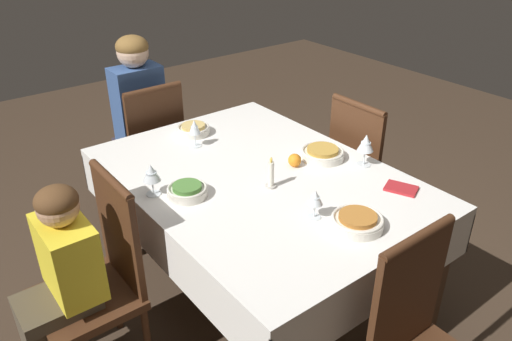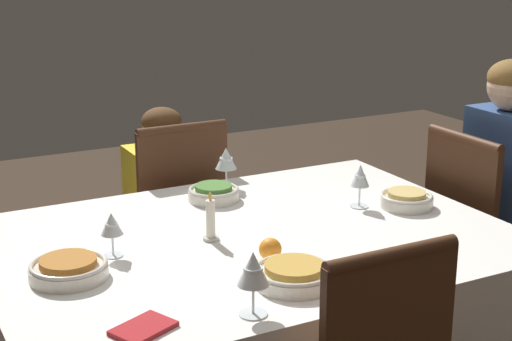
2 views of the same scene
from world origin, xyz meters
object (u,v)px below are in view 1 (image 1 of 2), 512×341
(chair_west, at_px, (151,149))
(chair_south, at_px, (100,275))
(napkin_red_folded, at_px, (401,188))
(bowl_north, at_px, (323,153))
(bowl_west, at_px, (193,129))
(wine_glass_east, at_px, (315,198))
(orange_fruit, at_px, (295,160))
(chair_north, at_px, (364,169))
(wine_glass_west, at_px, (194,128))
(person_child_yellow, at_px, (59,286))
(wine_glass_north, at_px, (366,144))
(wine_glass_south, at_px, (151,174))
(candle_centerpiece, at_px, (271,176))
(bowl_south, at_px, (187,190))
(bowl_east, at_px, (357,221))
(person_adult_denim, at_px, (137,116))
(dining_table, at_px, (259,189))

(chair_west, relative_size, chair_south, 1.00)
(napkin_red_folded, bearing_deg, bowl_north, -171.88)
(bowl_west, bearing_deg, wine_glass_east, -2.44)
(chair_south, distance_m, orange_fruit, 1.04)
(chair_north, height_order, wine_glass_west, chair_north)
(chair_south, relative_size, person_child_yellow, 0.98)
(wine_glass_north, bearing_deg, orange_fruit, -125.55)
(wine_glass_east, bearing_deg, bowl_north, 132.15)
(chair_south, xyz_separation_m, wine_glass_south, (-0.08, 0.32, 0.35))
(wine_glass_north, height_order, wine_glass_east, wine_glass_north)
(wine_glass_north, distance_m, napkin_red_folded, 0.29)
(napkin_red_folded, bearing_deg, wine_glass_south, -125.50)
(chair_west, height_order, wine_glass_north, chair_west)
(bowl_north, relative_size, orange_fruit, 3.36)
(wine_glass_south, height_order, candle_centerpiece, candle_centerpiece)
(bowl_south, relative_size, bowl_east, 0.84)
(chair_north, bearing_deg, candle_centerpiece, 99.21)
(wine_glass_south, height_order, orange_fruit, wine_glass_south)
(wine_glass_west, distance_m, napkin_red_folded, 1.09)
(person_adult_denim, xyz_separation_m, candle_centerpiece, (1.30, 0.05, 0.12))
(chair_west, distance_m, person_child_yellow, 1.31)
(wine_glass_west, bearing_deg, wine_glass_north, 38.30)
(bowl_south, height_order, wine_glass_north, wine_glass_north)
(person_child_yellow, bearing_deg, person_adult_denim, 140.98)
(person_adult_denim, height_order, candle_centerpiece, person_adult_denim)
(bowl_west, distance_m, bowl_east, 1.18)
(bowl_west, distance_m, bowl_south, 0.67)
(chair_west, relative_size, wine_glass_east, 7.20)
(bowl_north, bearing_deg, person_child_yellow, -95.12)
(wine_glass_north, bearing_deg, bowl_east, -51.08)
(person_adult_denim, distance_m, person_child_yellow, 1.44)
(chair_south, distance_m, person_child_yellow, 0.17)
(bowl_south, height_order, orange_fruit, orange_fruit)
(wine_glass_west, xyz_separation_m, wine_glass_south, (0.31, -0.41, 0.00))
(chair_south, height_order, napkin_red_folded, chair_south)
(chair_west, distance_m, bowl_north, 1.19)
(bowl_north, bearing_deg, chair_west, -157.84)
(chair_north, xyz_separation_m, person_child_yellow, (-0.05, -1.77, 0.03))
(bowl_west, xyz_separation_m, orange_fruit, (0.64, 0.19, 0.01))
(chair_north, relative_size, orange_fruit, 14.47)
(candle_centerpiece, bearing_deg, chair_south, -103.38)
(wine_glass_south, bearing_deg, dining_table, 72.61)
(person_adult_denim, relative_size, candle_centerpiece, 7.88)
(wine_glass_north, bearing_deg, chair_west, -156.44)
(person_child_yellow, bearing_deg, chair_north, 88.34)
(dining_table, bearing_deg, person_adult_denim, -176.57)
(chair_west, distance_m, bowl_south, 1.05)
(napkin_red_folded, bearing_deg, wine_glass_north, 170.29)
(bowl_west, xyz_separation_m, napkin_red_folded, (1.10, 0.43, -0.02))
(candle_centerpiece, relative_size, orange_fruit, 2.33)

